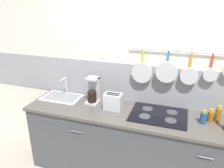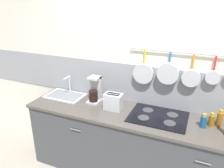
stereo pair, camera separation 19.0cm
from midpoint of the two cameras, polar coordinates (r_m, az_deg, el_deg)
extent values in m
cube|color=silver|center=(2.68, 12.13, 3.03)|extent=(7.20, 0.06, 2.60)
cube|color=gray|center=(2.73, 11.84, -0.41)|extent=(7.20, 0.07, 0.50)
cylinder|color=#B7BABF|center=(2.51, 22.40, 7.43)|extent=(1.38, 0.02, 0.02)
cylinder|color=gold|center=(2.59, 10.65, 7.05)|extent=(0.02, 0.02, 0.16)
cylinder|color=#B7BABF|center=(2.62, 10.23, 2.66)|extent=(0.24, 0.05, 0.24)
cylinder|color=#1959B2|center=(2.54, 17.02, 6.73)|extent=(0.02, 0.02, 0.11)
cylinder|color=#B7BABF|center=(2.55, 16.50, 2.68)|extent=(0.24, 0.07, 0.24)
cylinder|color=orange|center=(2.53, 22.52, 5.43)|extent=(0.02, 0.02, 0.16)
cylinder|color=#B7BABF|center=(2.56, 21.94, 1.44)|extent=(0.20, 0.05, 0.20)
cylinder|color=red|center=(2.54, 27.33, 4.84)|extent=(0.02, 0.02, 0.15)
cylinder|color=#B7BABF|center=(2.56, 26.79, 1.53)|extent=(0.15, 0.04, 0.15)
cube|color=#3F4247|center=(2.79, 9.16, -16.51)|extent=(2.77, 0.57, 0.85)
cylinder|color=slate|center=(2.62, -7.39, -11.88)|extent=(0.14, 0.01, 0.01)
cylinder|color=slate|center=(2.35, 24.96, -18.25)|extent=(0.14, 0.01, 0.01)
cube|color=#4C4742|center=(2.54, 9.74, -8.62)|extent=(2.81, 0.61, 0.03)
cube|color=#B7BABF|center=(3.03, -10.43, -3.04)|extent=(0.52, 0.34, 0.01)
cube|color=slate|center=(3.03, -10.44, -2.88)|extent=(0.44, 0.27, 0.00)
cylinder|color=#B7BABF|center=(3.08, -9.27, -0.14)|extent=(0.03, 0.03, 0.25)
cylinder|color=#B7BABF|center=(2.99, -10.10, 1.49)|extent=(0.02, 0.14, 0.02)
cube|color=#B7BABF|center=(2.82, -2.70, -4.51)|extent=(0.15, 0.18, 0.02)
cube|color=#B7BABF|center=(2.80, -2.22, -1.16)|extent=(0.14, 0.06, 0.34)
cylinder|color=black|center=(2.76, -2.94, -3.16)|extent=(0.11, 0.11, 0.14)
cube|color=#B7BABF|center=(2.71, -2.64, 1.58)|extent=(0.14, 0.14, 0.02)
cube|color=#B7BABF|center=(2.60, 2.43, -4.67)|extent=(0.21, 0.14, 0.20)
cube|color=black|center=(2.54, 2.27, -2.85)|extent=(0.16, 0.02, 0.00)
cube|color=black|center=(2.58, 2.66, -2.45)|extent=(0.16, 0.02, 0.00)
cube|color=black|center=(2.63, 0.13, -3.47)|extent=(0.02, 0.02, 0.02)
cube|color=black|center=(2.55, 14.10, -8.33)|extent=(0.63, 0.48, 0.01)
cylinder|color=#38383D|center=(2.48, 10.45, -8.67)|extent=(0.13, 0.13, 0.00)
cylinder|color=#38383D|center=(2.45, 17.03, -9.75)|extent=(0.13, 0.13, 0.00)
cylinder|color=#38383D|center=(2.65, 11.44, -6.71)|extent=(0.13, 0.13, 0.00)
cylinder|color=#38383D|center=(2.62, 17.58, -7.69)|extent=(0.13, 0.13, 0.00)
cylinder|color=navy|center=(2.49, 24.85, -8.98)|extent=(0.06, 0.06, 0.12)
cylinder|color=#B28C19|center=(2.46, 25.12, -7.45)|extent=(0.04, 0.04, 0.03)
cylinder|color=#8C5919|center=(2.56, 26.54, -8.58)|extent=(0.06, 0.06, 0.12)
cylinder|color=#B28C19|center=(2.52, 26.82, -7.13)|extent=(0.04, 0.04, 0.03)
cylinder|color=#8C5919|center=(2.58, 28.24, -8.19)|extent=(0.06, 0.06, 0.15)
cylinder|color=#B28C19|center=(2.54, 28.59, -6.37)|extent=(0.03, 0.03, 0.03)
camera|label=1|loc=(0.10, -87.81, 0.85)|focal=35.00mm
camera|label=2|loc=(0.10, 92.19, -0.85)|focal=35.00mm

